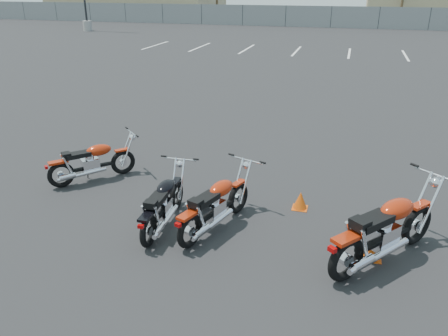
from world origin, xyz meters
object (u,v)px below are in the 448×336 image
(motorcycle_second_black, at_px, (163,204))
(motorcycle_rear_red, at_px, (386,230))
(motorcycle_front_red, at_px, (92,162))
(motorcycle_third_red, at_px, (216,205))

(motorcycle_second_black, height_order, motorcycle_rear_red, motorcycle_rear_red)
(motorcycle_front_red, distance_m, motorcycle_third_red, 3.16)
(motorcycle_second_black, xyz_separation_m, motorcycle_third_red, (0.85, 0.15, 0.03))
(motorcycle_second_black, bearing_deg, motorcycle_front_red, 149.03)
(motorcycle_second_black, relative_size, motorcycle_rear_red, 0.89)
(motorcycle_third_red, bearing_deg, motorcycle_second_black, -170.03)
(motorcycle_front_red, height_order, motorcycle_second_black, motorcycle_front_red)
(motorcycle_front_red, bearing_deg, motorcycle_third_red, -20.65)
(motorcycle_rear_red, bearing_deg, motorcycle_second_black, 179.21)
(motorcycle_second_black, relative_size, motorcycle_third_red, 0.95)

